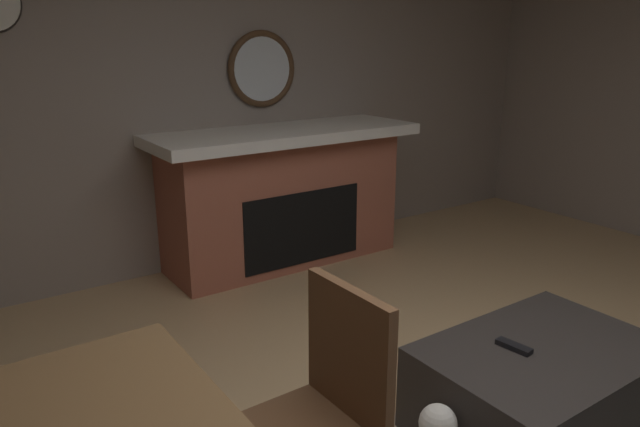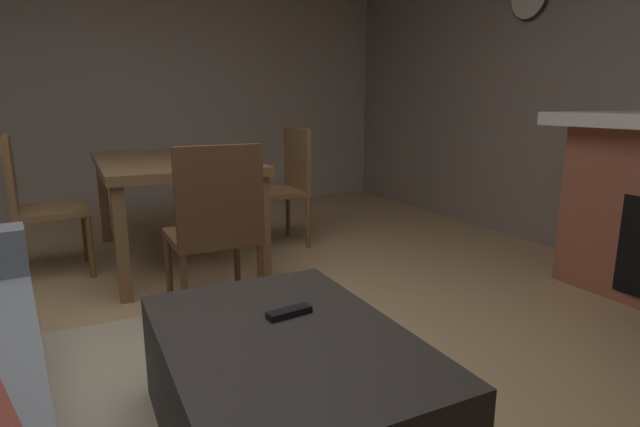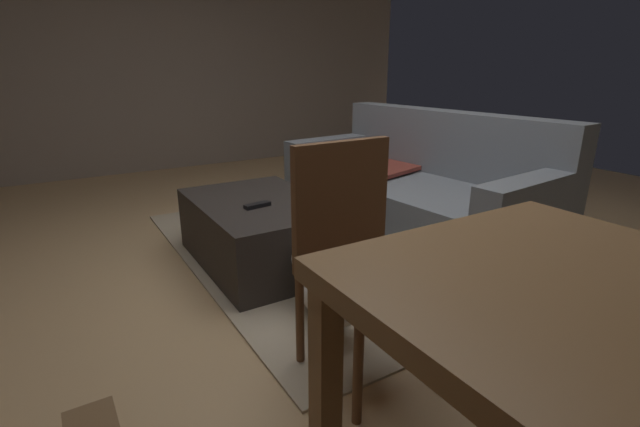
{
  "view_description": "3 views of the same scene",
  "coord_description": "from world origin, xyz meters",
  "px_view_note": "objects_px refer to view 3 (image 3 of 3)",
  "views": [
    {
      "loc": [
        1.65,
        1.12,
        1.74
      ],
      "look_at": [
        0.19,
        -0.98,
        0.97
      ],
      "focal_mm": 33.13,
      "sensor_mm": 36.0,
      "label": 1
    },
    {
      "loc": [
        -1.87,
        0.32,
        1.14
      ],
      "look_at": [
        -0.21,
        -0.5,
        0.72
      ],
      "focal_mm": 28.29,
      "sensor_mm": 36.0,
      "label": 2
    },
    {
      "loc": [
        1.97,
        -1.3,
        1.21
      ],
      "look_at": [
        0.47,
        -0.39,
        0.63
      ],
      "focal_mm": 25.39,
      "sensor_mm": 36.0,
      "label": 3
    }
  ],
  "objects_px": {
    "couch": "(417,193)",
    "dining_chair_west": "(356,247)",
    "ottoman_coffee_table": "(261,232)",
    "small_dog": "(323,290)",
    "tv_remote": "(257,205)"
  },
  "relations": [
    {
      "from": "ottoman_coffee_table",
      "to": "dining_chair_west",
      "type": "xyz_separation_m",
      "value": [
        1.13,
        -0.09,
        0.32
      ]
    },
    {
      "from": "couch",
      "to": "ottoman_coffee_table",
      "type": "distance_m",
      "value": 1.21
    },
    {
      "from": "ottoman_coffee_table",
      "to": "small_dog",
      "type": "height_order",
      "value": "ottoman_coffee_table"
    },
    {
      "from": "ottoman_coffee_table",
      "to": "tv_remote",
      "type": "distance_m",
      "value": 0.26
    },
    {
      "from": "ottoman_coffee_table",
      "to": "tv_remote",
      "type": "relative_size",
      "value": 6.67
    },
    {
      "from": "tv_remote",
      "to": "dining_chair_west",
      "type": "bearing_deg",
      "value": -8.83
    },
    {
      "from": "ottoman_coffee_table",
      "to": "dining_chair_west",
      "type": "distance_m",
      "value": 1.18
    },
    {
      "from": "dining_chair_west",
      "to": "small_dog",
      "type": "height_order",
      "value": "dining_chair_west"
    },
    {
      "from": "ottoman_coffee_table",
      "to": "dining_chair_west",
      "type": "height_order",
      "value": "dining_chair_west"
    },
    {
      "from": "tv_remote",
      "to": "small_dog",
      "type": "xyz_separation_m",
      "value": [
        0.68,
        0.03,
        -0.26
      ]
    },
    {
      "from": "tv_remote",
      "to": "dining_chair_west",
      "type": "height_order",
      "value": "dining_chair_west"
    },
    {
      "from": "couch",
      "to": "dining_chair_west",
      "type": "height_order",
      "value": "dining_chair_west"
    },
    {
      "from": "couch",
      "to": "dining_chair_west",
      "type": "distance_m",
      "value": 1.66
    },
    {
      "from": "couch",
      "to": "dining_chair_west",
      "type": "xyz_separation_m",
      "value": [
        1.03,
        -1.29,
        0.21
      ]
    },
    {
      "from": "ottoman_coffee_table",
      "to": "tv_remote",
      "type": "bearing_deg",
      "value": -29.28
    }
  ]
}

